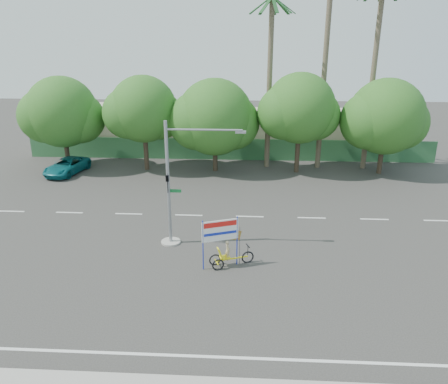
{
  "coord_description": "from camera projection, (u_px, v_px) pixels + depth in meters",
  "views": [
    {
      "loc": [
        1.77,
        -18.19,
        11.27
      ],
      "look_at": [
        0.59,
        3.01,
        3.5
      ],
      "focal_mm": 35.0,
      "sensor_mm": 36.0,
      "label": 1
    }
  ],
  "objects": [
    {
      "name": "ground",
      "position": [
        208.0,
        281.0,
        21.02
      ],
      "size": [
        120.0,
        120.0,
        0.0
      ],
      "primitive_type": "plane",
      "color": "#33302D",
      "rests_on": "ground"
    },
    {
      "name": "fence",
      "position": [
        229.0,
        149.0,
        40.84
      ],
      "size": [
        38.0,
        0.08,
        2.0
      ],
      "primitive_type": "cube",
      "color": "#336B3D",
      "rests_on": "ground"
    },
    {
      "name": "building_left",
      "position": [
        134.0,
        128.0,
        45.24
      ],
      "size": [
        12.0,
        8.0,
        4.0
      ],
      "primitive_type": "cube",
      "color": "beige",
      "rests_on": "ground"
    },
    {
      "name": "building_right",
      "position": [
        309.0,
        132.0,
        44.37
      ],
      "size": [
        14.0,
        8.0,
        3.6
      ],
      "primitive_type": "cube",
      "color": "beige",
      "rests_on": "ground"
    },
    {
      "name": "tree_far_left",
      "position": [
        62.0,
        114.0,
        37.0
      ],
      "size": [
        7.14,
        6.0,
        7.96
      ],
      "color": "#473828",
      "rests_on": "ground"
    },
    {
      "name": "tree_left",
      "position": [
        143.0,
        112.0,
        36.53
      ],
      "size": [
        6.66,
        5.6,
        8.07
      ],
      "color": "#473828",
      "rests_on": "ground"
    },
    {
      "name": "tree_center",
      "position": [
        214.0,
        119.0,
        36.42
      ],
      "size": [
        7.62,
        6.4,
        7.85
      ],
      "color": "#473828",
      "rests_on": "ground"
    },
    {
      "name": "tree_right",
      "position": [
        299.0,
        111.0,
        35.79
      ],
      "size": [
        6.9,
        5.8,
        8.36
      ],
      "color": "#473828",
      "rests_on": "ground"
    },
    {
      "name": "tree_far_right",
      "position": [
        385.0,
        119.0,
        35.63
      ],
      "size": [
        7.38,
        6.2,
        7.94
      ],
      "color": "#473828",
      "rests_on": "ground"
    },
    {
      "name": "palm_tall",
      "position": [
        327.0,
        43.0,
        35.3
      ],
      "size": [
        3.73,
        3.79,
        17.45
      ],
      "color": "#70604C",
      "rests_on": "ground"
    },
    {
      "name": "palm_mid",
      "position": [
        375.0,
        57.0,
        35.45
      ],
      "size": [
        3.73,
        3.79,
        15.45
      ],
      "color": "#70604C",
      "rests_on": "ground"
    },
    {
      "name": "palm_short",
      "position": [
        270.0,
        64.0,
        36.08
      ],
      "size": [
        3.73,
        3.79,
        14.45
      ],
      "color": "#70604C",
      "rests_on": "ground"
    },
    {
      "name": "traffic_signal",
      "position": [
        174.0,
        195.0,
        23.87
      ],
      "size": [
        4.72,
        1.1,
        7.0
      ],
      "color": "gray",
      "rests_on": "ground"
    },
    {
      "name": "trike_billboard",
      "position": [
        225.0,
        247.0,
        22.04
      ],
      "size": [
        2.62,
        1.21,
        2.72
      ],
      "rotation": [
        0.0,
        0.0,
        0.36
      ],
      "color": "black",
      "rests_on": "ground"
    },
    {
      "name": "pickup_truck",
      "position": [
        67.0,
        166.0,
        36.9
      ],
      "size": [
        3.05,
        5.03,
        1.31
      ],
      "primitive_type": "imported",
      "rotation": [
        0.0,
        0.0,
        -0.2
      ],
      "color": "#106971",
      "rests_on": "ground"
    }
  ]
}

